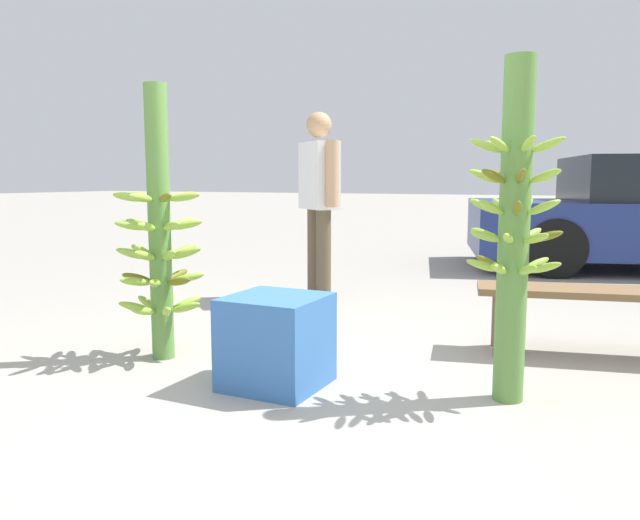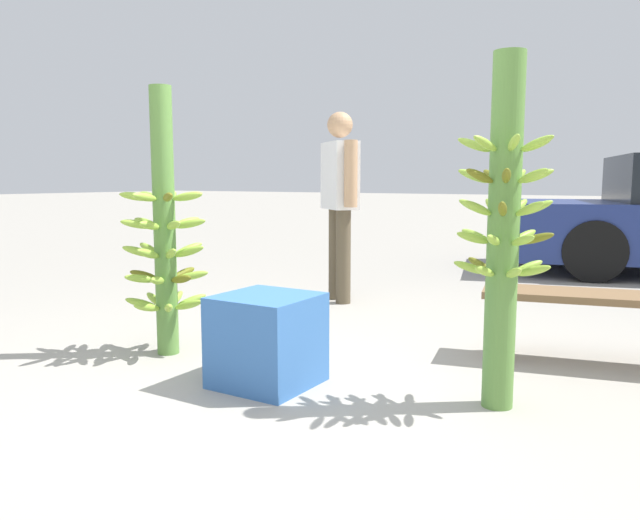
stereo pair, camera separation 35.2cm
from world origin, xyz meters
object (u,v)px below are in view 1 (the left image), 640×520
at_px(banana_stalk_left, 160,234).
at_px(produce_crate, 276,341).
at_px(banana_stalk_center, 514,228).
at_px(market_bench, 600,300).
at_px(vendor_person, 319,191).

relative_size(banana_stalk_left, produce_crate, 3.40).
distance_m(banana_stalk_center, market_bench, 1.11).
bearing_deg(market_bench, vendor_person, 146.53).
bearing_deg(banana_stalk_left, market_bench, 25.92).
height_order(banana_stalk_center, vendor_person, vendor_person).
distance_m(banana_stalk_left, produce_crate, 0.98).
xyz_separation_m(vendor_person, produce_crate, (0.77, -2.07, -0.70)).
distance_m(banana_stalk_left, market_bench, 2.54).
distance_m(market_bench, produce_crate, 1.89).
xyz_separation_m(banana_stalk_center, produce_crate, (-1.07, -0.30, -0.58)).
bearing_deg(banana_stalk_center, banana_stalk_left, -175.40).
relative_size(vendor_person, produce_crate, 3.46).
xyz_separation_m(banana_stalk_left, produce_crate, (0.84, -0.14, -0.49)).
height_order(banana_stalk_left, market_bench, banana_stalk_left).
bearing_deg(market_bench, banana_stalk_center, -123.22).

